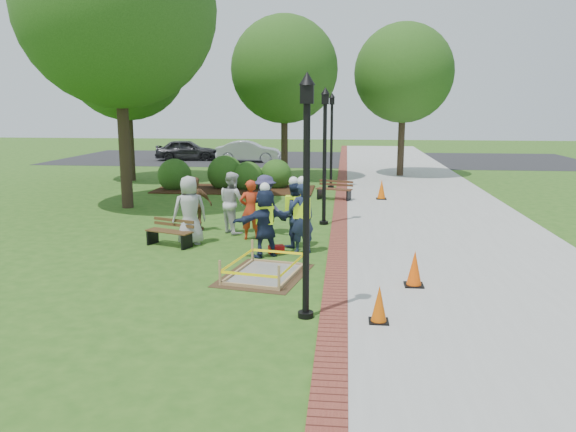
# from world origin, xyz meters

# --- Properties ---
(ground) EXTENTS (100.00, 100.00, 0.00)m
(ground) POSITION_xyz_m (0.00, 0.00, 0.00)
(ground) COLOR #285116
(ground) RESTS_ON ground
(sidewalk) EXTENTS (6.00, 60.00, 0.02)m
(sidewalk) POSITION_xyz_m (5.00, 10.00, 0.01)
(sidewalk) COLOR #9E9E99
(sidewalk) RESTS_ON ground
(brick_edging) EXTENTS (0.50, 60.00, 0.03)m
(brick_edging) POSITION_xyz_m (1.75, 10.00, 0.01)
(brick_edging) COLOR maroon
(brick_edging) RESTS_ON ground
(mulch_bed) EXTENTS (7.00, 3.00, 0.05)m
(mulch_bed) POSITION_xyz_m (-3.00, 12.00, 0.02)
(mulch_bed) COLOR #381E0F
(mulch_bed) RESTS_ON ground
(parking_lot) EXTENTS (36.00, 12.00, 0.01)m
(parking_lot) POSITION_xyz_m (0.00, 27.00, 0.00)
(parking_lot) COLOR black
(parking_lot) RESTS_ON ground
(wet_concrete_pad) EXTENTS (2.12, 2.59, 0.55)m
(wet_concrete_pad) POSITION_xyz_m (0.16, -0.60, 0.23)
(wet_concrete_pad) COLOR #47331E
(wet_concrete_pad) RESTS_ON ground
(bench_near) EXTENTS (1.39, 0.87, 0.71)m
(bench_near) POSITION_xyz_m (-2.75, 1.77, 0.23)
(bench_near) COLOR #56371D
(bench_near) RESTS_ON ground
(bench_far) EXTENTS (1.49, 0.88, 0.77)m
(bench_far) POSITION_xyz_m (1.47, 9.73, 0.24)
(bench_far) COLOR brown
(bench_far) RESTS_ON ground
(cone_front) EXTENTS (0.34, 0.34, 0.68)m
(cone_front) POSITION_xyz_m (2.53, -3.14, 0.33)
(cone_front) COLOR black
(cone_front) RESTS_ON ground
(cone_back) EXTENTS (0.39, 0.39, 0.78)m
(cone_back) POSITION_xyz_m (3.37, -1.06, 0.38)
(cone_back) COLOR black
(cone_back) RESTS_ON ground
(cone_far) EXTENTS (0.41, 0.41, 0.80)m
(cone_far) POSITION_xyz_m (3.35, 9.99, 0.39)
(cone_far) COLOR black
(cone_far) RESTS_ON ground
(toolbox) EXTENTS (0.44, 0.35, 0.19)m
(toolbox) POSITION_xyz_m (0.18, 1.36, 0.10)
(toolbox) COLOR #B30D11
(toolbox) RESTS_ON ground
(lamp_near) EXTENTS (0.28, 0.28, 4.26)m
(lamp_near) POSITION_xyz_m (1.25, -3.00, 2.48)
(lamp_near) COLOR black
(lamp_near) RESTS_ON ground
(lamp_mid) EXTENTS (0.28, 0.28, 4.26)m
(lamp_mid) POSITION_xyz_m (1.25, 5.00, 2.48)
(lamp_mid) COLOR black
(lamp_mid) RESTS_ON ground
(lamp_far) EXTENTS (0.28, 0.28, 4.26)m
(lamp_far) POSITION_xyz_m (1.25, 13.00, 2.48)
(lamp_far) COLOR black
(lamp_far) RESTS_ON ground
(tree_left) EXTENTS (6.89, 6.89, 10.47)m
(tree_left) POSITION_xyz_m (-6.08, 7.22, 7.02)
(tree_left) COLOR #3D2D1E
(tree_left) RESTS_ON ground
(tree_back) EXTENTS (5.27, 5.27, 8.08)m
(tree_back) POSITION_xyz_m (-1.20, 15.90, 5.43)
(tree_back) COLOR #3D2D1E
(tree_back) RESTS_ON ground
(tree_right) EXTENTS (5.12, 5.12, 7.91)m
(tree_right) POSITION_xyz_m (4.81, 17.89, 5.34)
(tree_right) COLOR #3D2D1E
(tree_right) RESTS_ON ground
(tree_far) EXTENTS (5.83, 5.83, 8.80)m
(tree_far) POSITION_xyz_m (-8.73, 14.57, 5.88)
(tree_far) COLOR #3D2D1E
(tree_far) RESTS_ON ground
(shrub_a) EXTENTS (1.50, 1.50, 1.50)m
(shrub_a) POSITION_xyz_m (-5.69, 11.82, 0.00)
(shrub_a) COLOR #214714
(shrub_a) RESTS_ON ground
(shrub_b) EXTENTS (1.62, 1.62, 1.62)m
(shrub_b) POSITION_xyz_m (-3.52, 12.42, 0.00)
(shrub_b) COLOR #214714
(shrub_b) RESTS_ON ground
(shrub_c) EXTENTS (1.36, 1.36, 1.36)m
(shrub_c) POSITION_xyz_m (-2.43, 12.14, 0.00)
(shrub_c) COLOR #214714
(shrub_c) RESTS_ON ground
(shrub_d) EXTENTS (1.42, 1.42, 1.42)m
(shrub_d) POSITION_xyz_m (-1.23, 12.76, 0.00)
(shrub_d) COLOR #214714
(shrub_d) RESTS_ON ground
(shrub_e) EXTENTS (1.05, 1.05, 1.05)m
(shrub_e) POSITION_xyz_m (-2.95, 13.18, 0.00)
(shrub_e) COLOR #214714
(shrub_e) RESTS_ON ground
(casual_person_a) EXTENTS (0.71, 0.62, 1.87)m
(casual_person_a) POSITION_xyz_m (-2.25, 2.02, 0.93)
(casual_person_a) COLOR #9D9D9D
(casual_person_a) RESTS_ON ground
(casual_person_b) EXTENTS (0.60, 0.46, 1.68)m
(casual_person_b) POSITION_xyz_m (-0.72, 2.78, 0.84)
(casual_person_b) COLOR red
(casual_person_b) RESTS_ON ground
(casual_person_c) EXTENTS (0.67, 0.68, 1.81)m
(casual_person_c) POSITION_xyz_m (-1.38, 3.51, 0.91)
(casual_person_c) COLOR silver
(casual_person_c) RESTS_ON ground
(casual_person_d) EXTENTS (0.54, 0.36, 1.62)m
(casual_person_d) POSITION_xyz_m (-2.50, 3.67, 0.81)
(casual_person_d) COLOR brown
(casual_person_d) RESTS_ON ground
(casual_person_e) EXTENTS (0.66, 0.59, 1.74)m
(casual_person_e) POSITION_xyz_m (-0.40, 3.45, 0.87)
(casual_person_e) COLOR #343257
(casual_person_e) RESTS_ON ground
(hivis_worker_a) EXTENTS (0.65, 0.59, 1.87)m
(hivis_worker_a) POSITION_xyz_m (-0.05, 0.99, 0.93)
(hivis_worker_a) COLOR #1B2C46
(hivis_worker_a) RESTS_ON ground
(hivis_worker_b) EXTENTS (0.70, 0.64, 1.98)m
(hivis_worker_b) POSITION_xyz_m (0.83, 1.42, 0.98)
(hivis_worker_b) COLOR #1B1F46
(hivis_worker_b) RESTS_ON ground
(hivis_worker_c) EXTENTS (0.65, 0.54, 1.89)m
(hivis_worker_c) POSITION_xyz_m (0.56, 2.02, 0.94)
(hivis_worker_c) COLOR #1B2747
(hivis_worker_c) RESTS_ON ground
(parked_car_a) EXTENTS (2.83, 5.02, 1.55)m
(parked_car_a) POSITION_xyz_m (-8.95, 25.16, 0.00)
(parked_car_a) COLOR #28282B
(parked_car_a) RESTS_ON ground
(parked_car_b) EXTENTS (2.27, 4.74, 1.51)m
(parked_car_b) POSITION_xyz_m (-4.53, 24.37, 0.00)
(parked_car_b) COLOR #AFAFB4
(parked_car_b) RESTS_ON ground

